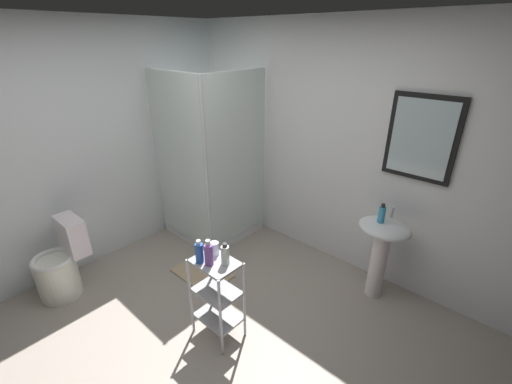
{
  "coord_description": "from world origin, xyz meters",
  "views": [
    {
      "loc": [
        1.65,
        -1.17,
        2.3
      ],
      "look_at": [
        -0.19,
        0.88,
        1.02
      ],
      "focal_mm": 23.54,
      "sensor_mm": 36.0,
      "label": 1
    }
  ],
  "objects_px": {
    "conditioner_bottle_purple": "(209,254)",
    "rinse_cup": "(215,249)",
    "bath_mat": "(202,273)",
    "toilet": "(61,265)",
    "shampoo_bottle_blue": "(199,253)",
    "shower_stall": "(212,202)",
    "storage_cart": "(217,293)",
    "pedestal_sink": "(381,244)",
    "hand_soap_bottle": "(382,214)",
    "lotion_bottle_white": "(225,255)"
  },
  "relations": [
    {
      "from": "shampoo_bottle_blue",
      "to": "lotion_bottle_white",
      "type": "bearing_deg",
      "value": 35.97
    },
    {
      "from": "shower_stall",
      "to": "toilet",
      "type": "distance_m",
      "value": 1.71
    },
    {
      "from": "storage_cart",
      "to": "shampoo_bottle_blue",
      "type": "relative_size",
      "value": 3.81
    },
    {
      "from": "shower_stall",
      "to": "conditioner_bottle_purple",
      "type": "distance_m",
      "value": 1.66
    },
    {
      "from": "toilet",
      "to": "lotion_bottle_white",
      "type": "relative_size",
      "value": 4.21
    },
    {
      "from": "pedestal_sink",
      "to": "bath_mat",
      "type": "height_order",
      "value": "pedestal_sink"
    },
    {
      "from": "toilet",
      "to": "bath_mat",
      "type": "xyz_separation_m",
      "value": [
        0.78,
        1.06,
        -0.31
      ]
    },
    {
      "from": "shampoo_bottle_blue",
      "to": "bath_mat",
      "type": "relative_size",
      "value": 0.32
    },
    {
      "from": "storage_cart",
      "to": "lotion_bottle_white",
      "type": "xyz_separation_m",
      "value": [
        0.08,
        0.04,
        0.38
      ]
    },
    {
      "from": "conditioner_bottle_purple",
      "to": "rinse_cup",
      "type": "relative_size",
      "value": 1.96
    },
    {
      "from": "shower_stall",
      "to": "lotion_bottle_white",
      "type": "xyz_separation_m",
      "value": [
        1.3,
        -0.99,
        0.36
      ]
    },
    {
      "from": "storage_cart",
      "to": "shower_stall",
      "type": "bearing_deg",
      "value": 139.77
    },
    {
      "from": "hand_soap_bottle",
      "to": "shampoo_bottle_blue",
      "type": "height_order",
      "value": "hand_soap_bottle"
    },
    {
      "from": "storage_cart",
      "to": "shampoo_bottle_blue",
      "type": "distance_m",
      "value": 0.41
    },
    {
      "from": "toilet",
      "to": "bath_mat",
      "type": "height_order",
      "value": "toilet"
    },
    {
      "from": "hand_soap_bottle",
      "to": "conditioner_bottle_purple",
      "type": "height_order",
      "value": "hand_soap_bottle"
    },
    {
      "from": "lotion_bottle_white",
      "to": "toilet",
      "type": "bearing_deg",
      "value": -156.39
    },
    {
      "from": "toilet",
      "to": "pedestal_sink",
      "type": "bearing_deg",
      "value": 41.26
    },
    {
      "from": "lotion_bottle_white",
      "to": "rinse_cup",
      "type": "bearing_deg",
      "value": 170.08
    },
    {
      "from": "rinse_cup",
      "to": "bath_mat",
      "type": "bearing_deg",
      "value": 151.89
    },
    {
      "from": "conditioner_bottle_purple",
      "to": "rinse_cup",
      "type": "distance_m",
      "value": 0.13
    },
    {
      "from": "conditioner_bottle_purple",
      "to": "lotion_bottle_white",
      "type": "height_order",
      "value": "conditioner_bottle_purple"
    },
    {
      "from": "shower_stall",
      "to": "rinse_cup",
      "type": "xyz_separation_m",
      "value": [
        1.15,
        -0.97,
        0.33
      ]
    },
    {
      "from": "shampoo_bottle_blue",
      "to": "lotion_bottle_white",
      "type": "distance_m",
      "value": 0.2
    },
    {
      "from": "rinse_cup",
      "to": "lotion_bottle_white",
      "type": "bearing_deg",
      "value": -9.92
    },
    {
      "from": "lotion_bottle_white",
      "to": "bath_mat",
      "type": "distance_m",
      "value": 1.2
    },
    {
      "from": "shampoo_bottle_blue",
      "to": "rinse_cup",
      "type": "bearing_deg",
      "value": 86.13
    },
    {
      "from": "toilet",
      "to": "shampoo_bottle_blue",
      "type": "height_order",
      "value": "shampoo_bottle_blue"
    },
    {
      "from": "pedestal_sink",
      "to": "hand_soap_bottle",
      "type": "bearing_deg",
      "value": -139.09
    },
    {
      "from": "toilet",
      "to": "conditioner_bottle_purple",
      "type": "bearing_deg",
      "value": 22.03
    },
    {
      "from": "shower_stall",
      "to": "storage_cart",
      "type": "height_order",
      "value": "shower_stall"
    },
    {
      "from": "conditioner_bottle_purple",
      "to": "hand_soap_bottle",
      "type": "bearing_deg",
      "value": 61.3
    },
    {
      "from": "shampoo_bottle_blue",
      "to": "rinse_cup",
      "type": "xyz_separation_m",
      "value": [
        0.01,
        0.14,
        -0.03
      ]
    },
    {
      "from": "toilet",
      "to": "hand_soap_bottle",
      "type": "bearing_deg",
      "value": 41.27
    },
    {
      "from": "pedestal_sink",
      "to": "toilet",
      "type": "xyz_separation_m",
      "value": [
        -2.26,
        -1.99,
        -0.26
      ]
    },
    {
      "from": "pedestal_sink",
      "to": "toilet",
      "type": "height_order",
      "value": "pedestal_sink"
    },
    {
      "from": "hand_soap_bottle",
      "to": "conditioner_bottle_purple",
      "type": "distance_m",
      "value": 1.55
    },
    {
      "from": "pedestal_sink",
      "to": "storage_cart",
      "type": "relative_size",
      "value": 1.09
    },
    {
      "from": "storage_cart",
      "to": "lotion_bottle_white",
      "type": "bearing_deg",
      "value": 25.57
    },
    {
      "from": "bath_mat",
      "to": "rinse_cup",
      "type": "bearing_deg",
      "value": -28.11
    },
    {
      "from": "shower_stall",
      "to": "storage_cart",
      "type": "bearing_deg",
      "value": -40.23
    },
    {
      "from": "toilet",
      "to": "lotion_bottle_white",
      "type": "bearing_deg",
      "value": 23.61
    },
    {
      "from": "pedestal_sink",
      "to": "shower_stall",
      "type": "bearing_deg",
      "value": -171.26
    },
    {
      "from": "toilet",
      "to": "hand_soap_bottle",
      "type": "height_order",
      "value": "hand_soap_bottle"
    },
    {
      "from": "pedestal_sink",
      "to": "storage_cart",
      "type": "bearing_deg",
      "value": -119.89
    },
    {
      "from": "conditioner_bottle_purple",
      "to": "lotion_bottle_white",
      "type": "xyz_separation_m",
      "value": [
        0.09,
        0.09,
        -0.01
      ]
    },
    {
      "from": "hand_soap_bottle",
      "to": "conditioner_bottle_purple",
      "type": "relative_size",
      "value": 0.83
    },
    {
      "from": "bath_mat",
      "to": "conditioner_bottle_purple",
      "type": "bearing_deg",
      "value": -32.8
    },
    {
      "from": "conditioner_bottle_purple",
      "to": "lotion_bottle_white",
      "type": "distance_m",
      "value": 0.12
    },
    {
      "from": "conditioner_bottle_purple",
      "to": "rinse_cup",
      "type": "height_order",
      "value": "conditioner_bottle_purple"
    }
  ]
}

